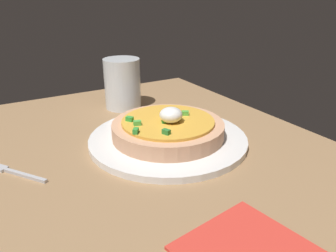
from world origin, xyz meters
TOP-DOWN VIEW (x-y plane):
  - dining_table at (0.00, 0.00)cm, footprint 90.98×67.90cm
  - plate at (7.10, -7.41)cm, footprint 28.55×28.55cm
  - pizza at (7.06, -7.39)cm, footprint 20.13×20.13cm
  - cup_near at (28.96, -8.14)cm, footprint 8.29×8.29cm
  - fork at (9.55, 18.47)cm, footprint 9.50×7.11cm

SIDE VIEW (x-z plane):
  - dining_table at x=0.00cm, z-range 0.00..3.30cm
  - fork at x=9.55cm, z-range 3.30..3.80cm
  - plate at x=7.10cm, z-range 3.30..4.45cm
  - pizza at x=7.06cm, z-range 3.16..8.99cm
  - cup_near at x=28.96cm, z-range 2.81..14.22cm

